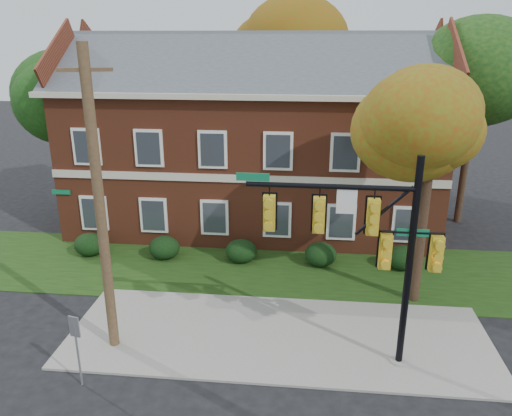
# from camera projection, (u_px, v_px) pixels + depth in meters

# --- Properties ---
(ground) EXTENTS (120.00, 120.00, 0.00)m
(ground) POSITION_uv_depth(u_px,v_px,m) (276.00, 355.00, 15.79)
(ground) COLOR black
(ground) RESTS_ON ground
(sidewalk) EXTENTS (14.00, 5.00, 0.08)m
(sidewalk) POSITION_uv_depth(u_px,v_px,m) (278.00, 336.00, 16.72)
(sidewalk) COLOR gray
(sidewalk) RESTS_ON ground
(grass_strip) EXTENTS (30.00, 6.00, 0.04)m
(grass_strip) POSITION_uv_depth(u_px,v_px,m) (285.00, 270.00, 21.42)
(grass_strip) COLOR #193811
(grass_strip) RESTS_ON ground
(apartment_building) EXTENTS (18.80, 8.80, 9.74)m
(apartment_building) POSITION_uv_depth(u_px,v_px,m) (254.00, 130.00, 25.58)
(apartment_building) COLOR brown
(apartment_building) RESTS_ON ground
(hedge_far_left) EXTENTS (1.40, 1.26, 1.05)m
(hedge_far_left) POSITION_uv_depth(u_px,v_px,m) (90.00, 244.00, 22.80)
(hedge_far_left) COLOR black
(hedge_far_left) RESTS_ON ground
(hedge_left) EXTENTS (1.40, 1.26, 1.05)m
(hedge_left) POSITION_uv_depth(u_px,v_px,m) (164.00, 248.00, 22.46)
(hedge_left) COLOR black
(hedge_left) RESTS_ON ground
(hedge_center) EXTENTS (1.40, 1.26, 1.05)m
(hedge_center) POSITION_uv_depth(u_px,v_px,m) (241.00, 251.00, 22.11)
(hedge_center) COLOR black
(hedge_center) RESTS_ON ground
(hedge_right) EXTENTS (1.40, 1.26, 1.05)m
(hedge_right) POSITION_uv_depth(u_px,v_px,m) (321.00, 254.00, 21.77)
(hedge_right) COLOR black
(hedge_right) RESTS_ON ground
(hedge_far_right) EXTENTS (1.40, 1.26, 1.05)m
(hedge_far_right) POSITION_uv_depth(u_px,v_px,m) (402.00, 258.00, 21.42)
(hedge_far_right) COLOR black
(hedge_far_right) RESTS_ON ground
(tree_near_right) EXTENTS (4.50, 4.25, 8.58)m
(tree_near_right) POSITION_uv_depth(u_px,v_px,m) (442.00, 127.00, 16.72)
(tree_near_right) COLOR black
(tree_near_right) RESTS_ON ground
(tree_left_rear) EXTENTS (5.40, 5.10, 8.88)m
(tree_left_rear) POSITION_uv_depth(u_px,v_px,m) (58.00, 96.00, 24.94)
(tree_left_rear) COLOR black
(tree_left_rear) RESTS_ON ground
(tree_right_rear) EXTENTS (6.30, 5.95, 10.62)m
(tree_right_rear) POSITION_uv_depth(u_px,v_px,m) (487.00, 67.00, 24.25)
(tree_right_rear) COLOR black
(tree_right_rear) RESTS_ON ground
(tree_far_rear) EXTENTS (6.84, 6.46, 11.52)m
(tree_far_rear) POSITION_uv_depth(u_px,v_px,m) (288.00, 47.00, 31.55)
(tree_far_rear) COLOR black
(tree_far_rear) RESTS_ON ground
(traffic_signal) EXTENTS (5.89, 0.53, 6.57)m
(traffic_signal) POSITION_uv_depth(u_px,v_px,m) (369.00, 240.00, 14.15)
(traffic_signal) COLOR gray
(traffic_signal) RESTS_ON ground
(utility_pole) EXTENTS (1.43, 0.56, 9.44)m
(utility_pole) POSITION_uv_depth(u_px,v_px,m) (100.00, 207.00, 14.71)
(utility_pole) COLOR #4D3423
(utility_pole) RESTS_ON ground
(sign_post) EXTENTS (0.33, 0.11, 2.26)m
(sign_post) POSITION_uv_depth(u_px,v_px,m) (76.00, 339.00, 13.95)
(sign_post) COLOR slate
(sign_post) RESTS_ON ground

